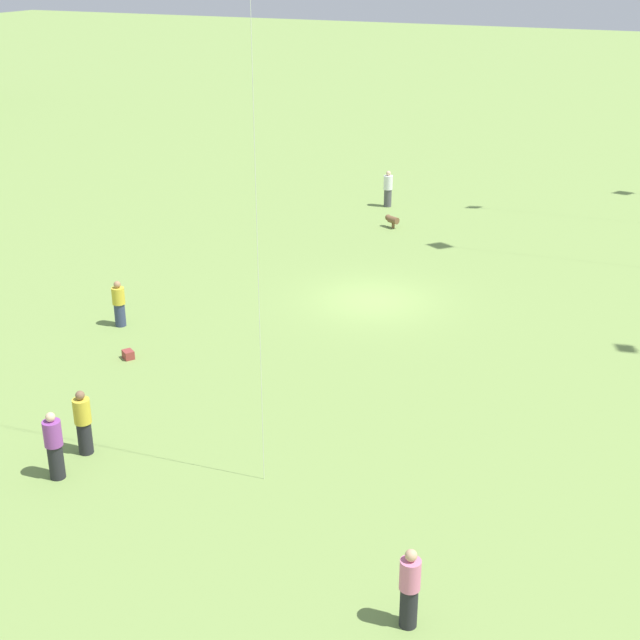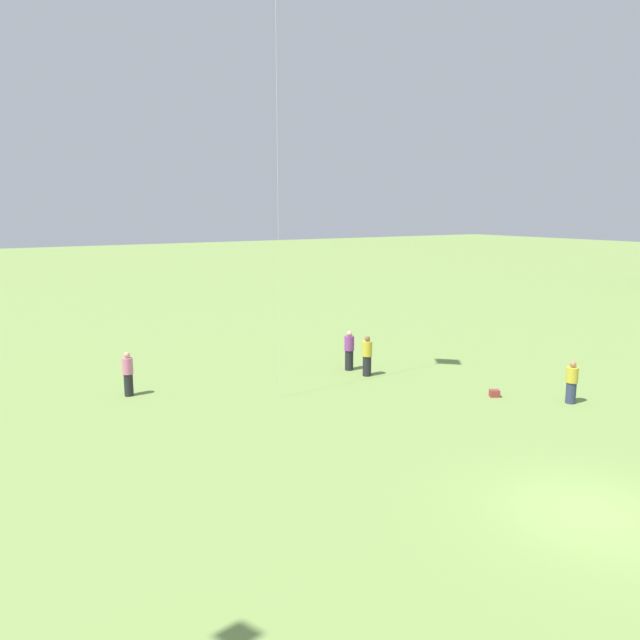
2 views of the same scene
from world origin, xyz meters
The scene contains 6 objects.
ground_plane centered at (0.00, 0.00, 0.00)m, with size 240.00×240.00×0.00m, color #7A994C.
person_0 centered at (-14.38, 2.83, 0.90)m, with size 0.50×0.50×1.82m.
person_1 centered at (-5.84, 7.13, 0.80)m, with size 0.60×0.60×1.64m.
person_2 centered at (-15.75, -6.81, 0.88)m, with size 0.48×0.48×1.77m.
person_4 centered at (-13.14, 2.92, 0.88)m, with size 0.51×0.51×1.80m.
picnic_bag_0 centered at (-7.95, 5.31, 0.14)m, with size 0.46×0.48×0.28m.
Camera 2 is at (8.34, -13.07, 7.30)m, focal length 35.00 mm.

